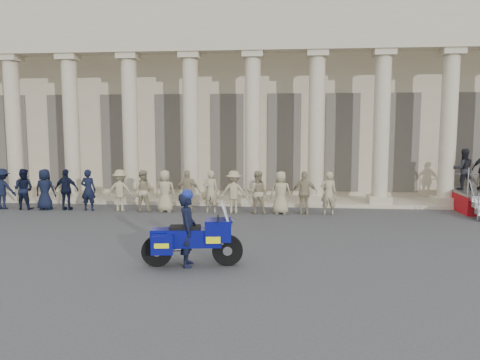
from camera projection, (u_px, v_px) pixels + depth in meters
name	position (u px, v px, depth m)	size (l,w,h in m)	color
ground	(180.00, 256.00, 11.87)	(90.00, 90.00, 0.00)	#38383A
building	(238.00, 104.00, 25.94)	(40.00, 12.50, 9.00)	tan
officer_rank	(79.00, 190.00, 18.26)	(19.77, 0.61, 1.62)	black
motorcycle	(193.00, 238.00, 10.96)	(2.37, 1.06, 1.53)	black
rider	(187.00, 228.00, 10.92)	(0.50, 0.68, 1.83)	black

